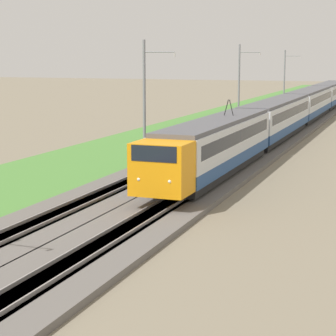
{
  "coord_description": "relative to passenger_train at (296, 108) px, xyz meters",
  "views": [
    {
      "loc": [
        -9.9,
        -15.93,
        7.95
      ],
      "look_at": [
        21.44,
        -4.32,
        2.2
      ],
      "focal_mm": 70.0,
      "sensor_mm": 36.0,
      "label": 1
    }
  ],
  "objects": [
    {
      "name": "catenary_mast_far",
      "position": [
        2.8,
        6.98,
        2.42
      ],
      "size": [
        0.22,
        2.56,
        9.22
      ],
      "color": "slate",
      "rests_on": "ground"
    },
    {
      "name": "passenger_train",
      "position": [
        0.0,
        0.0,
        0.0
      ],
      "size": [
        82.71,
        3.0,
        5.0
      ],
      "rotation": [
        0.0,
        0.0,
        3.14
      ],
      "color": "orange",
      "rests_on": "ground"
    },
    {
      "name": "ballast_main",
      "position": [
        -11.06,
        4.32,
        -2.19
      ],
      "size": [
        240.0,
        4.4,
        0.3
      ],
      "color": "#605B56",
      "rests_on": "ground"
    },
    {
      "name": "track_adjacent",
      "position": [
        -11.06,
        0.0,
        -2.18
      ],
      "size": [
        240.0,
        1.57,
        0.45
      ],
      "color": "#4C4238",
      "rests_on": "ground"
    },
    {
      "name": "track_main",
      "position": [
        -11.06,
        4.32,
        -2.18
      ],
      "size": [
        240.0,
        1.57,
        0.45
      ],
      "color": "#4C4238",
      "rests_on": "ground"
    },
    {
      "name": "grass_verge",
      "position": [
        -11.06,
        9.58,
        -2.28
      ],
      "size": [
        240.0,
        13.16,
        0.12
      ],
      "color": "#4C8438",
      "rests_on": "ground"
    },
    {
      "name": "catenary_mast_distant",
      "position": [
        31.34,
        6.98,
        2.2
      ],
      "size": [
        0.22,
        2.56,
        8.79
      ],
      "color": "slate",
      "rests_on": "ground"
    },
    {
      "name": "ballast_adjacent",
      "position": [
        -11.06,
        0.0,
        -2.19
      ],
      "size": [
        240.0,
        4.4,
        0.3
      ],
      "color": "#605B56",
      "rests_on": "ground"
    },
    {
      "name": "catenary_mast_mid",
      "position": [
        -25.74,
        6.98,
        2.36
      ],
      "size": [
        0.22,
        2.56,
        9.11
      ],
      "color": "slate",
      "rests_on": "ground"
    }
  ]
}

